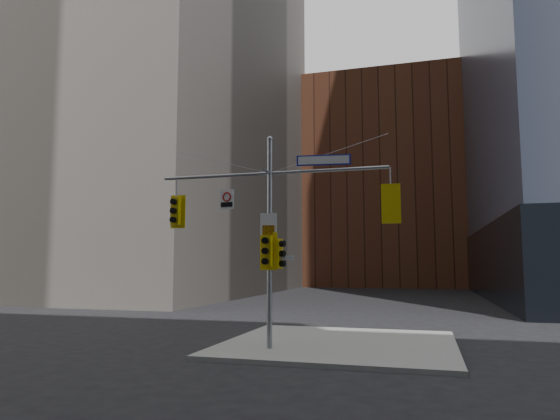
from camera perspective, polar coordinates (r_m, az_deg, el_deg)
The scene contains 13 objects.
ground at distance 15.20m, azimuth -3.58°, elevation -17.22°, with size 160.00×160.00×0.00m, color black.
sidewalk_corner at distance 18.52m, azimuth 6.83°, elevation -14.96°, with size 8.00×8.00×0.15m, color gray.
brick_midrise at distance 73.08m, azimuth 12.04°, elevation 2.65°, with size 26.00×20.00×28.00m, color brown.
signal_assembly at distance 16.88m, azimuth -1.20°, elevation -1.07°, with size 8.00×0.80×7.30m.
traffic_light_west_arm at distance 18.29m, azimuth -11.81°, elevation -0.14°, with size 0.58×0.46×1.21m.
traffic_light_east_arm at distance 16.19m, azimuth 12.57°, elevation 0.66°, with size 0.60×0.49×1.26m.
traffic_light_pole_side at distance 16.72m, azimuth -0.16°, elevation -5.01°, with size 0.43×0.37×1.00m.
traffic_light_pole_front at distance 16.56m, azimuth -1.48°, elevation -4.71°, with size 0.60×0.47×1.26m.
street_sign_blade at distance 16.71m, azimuth 5.01°, elevation 5.71°, with size 1.79×0.28×0.35m.
regulatory_sign_arm at distance 17.47m, azimuth -6.10°, elevation 1.27°, with size 0.54×0.10×0.68m.
regulatory_sign_pole at distance 16.76m, azimuth -1.31°, elevation -1.69°, with size 0.57×0.10×0.74m.
street_blade_ew at distance 16.69m, azimuth 0.28°, elevation -5.46°, with size 0.78×0.10×0.16m.
street_blade_ns at distance 17.25m, azimuth -0.75°, elevation -6.47°, with size 0.09×0.79×0.16m.
Camera 1 is at (5.01, -14.06, 2.90)m, focal length 32.00 mm.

